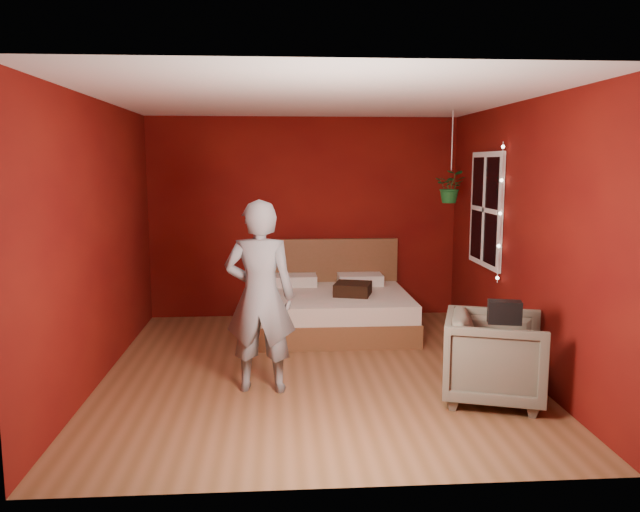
{
  "coord_description": "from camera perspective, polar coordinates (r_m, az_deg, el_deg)",
  "views": [
    {
      "loc": [
        -0.35,
        -5.87,
        2.01
      ],
      "look_at": [
        0.09,
        0.4,
        1.07
      ],
      "focal_mm": 35.0,
      "sensor_mm": 36.0,
      "label": 1
    }
  ],
  "objects": [
    {
      "name": "armchair",
      "position": [
        5.56,
        15.68,
        -8.93
      ],
      "size": [
        1.03,
        1.02,
        0.75
      ],
      "primitive_type": "imported",
      "rotation": [
        0.0,
        0.0,
        1.26
      ],
      "color": "#6C6655",
      "rests_on": "ground"
    },
    {
      "name": "handbag",
      "position": [
        5.16,
        16.52,
        -4.94
      ],
      "size": [
        0.28,
        0.18,
        0.18
      ],
      "primitive_type": "cube",
      "rotation": [
        0.0,
        0.0,
        -0.23
      ],
      "color": "black",
      "rests_on": "armchair"
    },
    {
      "name": "fairy_lights",
      "position": [
        6.67,
        16.15,
        3.77
      ],
      "size": [
        0.04,
        0.04,
        1.45
      ],
      "color": "silver",
      "rests_on": "room_walls"
    },
    {
      "name": "floor",
      "position": [
        6.21,
        -0.54,
        -10.39
      ],
      "size": [
        4.5,
        4.5,
        0.0
      ],
      "primitive_type": "plane",
      "color": "brown",
      "rests_on": "ground"
    },
    {
      "name": "window",
      "position": [
        7.17,
        14.9,
        4.12
      ],
      "size": [
        0.05,
        0.97,
        1.27
      ],
      "color": "white",
      "rests_on": "room_walls"
    },
    {
      "name": "throw_pillow",
      "position": [
        7.37,
        3.02,
        -3.02
      ],
      "size": [
        0.5,
        0.5,
        0.14
      ],
      "primitive_type": "cube",
      "rotation": [
        0.0,
        0.0,
        -0.28
      ],
      "color": "black",
      "rests_on": "bed"
    },
    {
      "name": "person",
      "position": [
        5.5,
        -5.5,
        -3.71
      ],
      "size": [
        0.66,
        0.47,
        1.7
      ],
      "primitive_type": "imported",
      "rotation": [
        0.0,
        0.0,
        3.04
      ],
      "color": "slate",
      "rests_on": "ground"
    },
    {
      "name": "hanging_plant",
      "position": [
        7.28,
        11.87,
        6.23
      ],
      "size": [
        0.42,
        0.39,
        1.04
      ],
      "color": "silver",
      "rests_on": "room_walls"
    },
    {
      "name": "room_walls",
      "position": [
        5.89,
        -0.56,
        5.26
      ],
      "size": [
        4.04,
        4.54,
        2.62
      ],
      "color": "#67120A",
      "rests_on": "ground"
    },
    {
      "name": "bed",
      "position": [
        7.59,
        0.95,
        -4.78
      ],
      "size": [
        1.88,
        1.6,
        1.03
      ],
      "color": "brown",
      "rests_on": "ground"
    }
  ]
}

